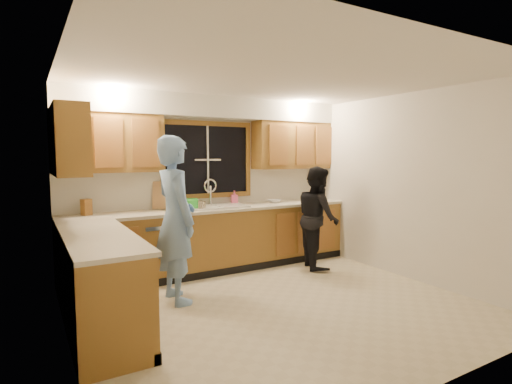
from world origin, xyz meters
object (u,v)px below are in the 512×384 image
Objects in this scene: soap_bottle at (234,197)px; bowl at (274,201)px; woman at (318,217)px; dish_crate at (187,204)px; dishwasher at (159,249)px; man at (176,219)px; stove at (110,303)px; sink at (216,211)px; knife_block at (86,207)px.

soap_bottle reaches higher than bowl.
woman is 5.07× the size of dish_crate.
dishwasher is 0.71m from dish_crate.
woman is (2.28, 0.27, -0.19)m from man.
soap_bottle reaches higher than stove.
sink is 2.89× the size of dish_crate.
man is 1.31m from knife_block.
bowl is (1.94, 0.94, -0.00)m from man.
woman reaches higher than sink.
soap_bottle is at bearing 9.36° from dishwasher.
stove is 0.48× the size of man.
stove is at bearing -146.45° from bowl.
dish_crate is (-0.43, 0.02, 0.12)m from sink.
dish_crate is 1.47m from bowl.
bowl is at bearing -31.47° from knife_block.
dish_crate is at bearing -30.39° from man.
bowl is (2.75, -0.09, -0.08)m from knife_block.
dishwasher is at bearing -39.85° from knife_block.
woman is at bearing -24.24° from sink.
knife_block reaches higher than bowl.
man is 1.03m from dish_crate.
sink reaches higher than soap_bottle.
man reaches higher than knife_block.
man is 1.25× the size of woman.
dish_crate is at bearing 4.73° from dishwasher.
sink is at bearing -2.63° from dish_crate.
dishwasher is at bearing 95.96° from woman.
man reaches higher than soap_bottle.
woman is (2.22, -0.60, 0.34)m from dishwasher.
stove is 3.03m from soap_bottle.
sink is 0.45m from dish_crate.
dishwasher is at bearing -6.66° from man.
stove is 2.36m from dish_crate.
knife_block is at bearing 97.33° from woman.
dishwasher is 3.87× the size of soap_bottle.
man is 6.36× the size of dish_crate.
woman reaches higher than bowl.
man is at bearing -135.59° from sink.
stove is 0.60× the size of woman.
dish_crate reaches higher than stove.
dishwasher is at bearing -170.64° from soap_bottle.
soap_bottle is (0.39, 0.19, 0.16)m from sink.
woman is 1.93m from dish_crate.
dish_crate is at bearing 53.45° from stove.
woman reaches higher than soap_bottle.
bowl is at bearing -66.81° from man.
stove is 4.25× the size of soap_bottle.
knife_block is (-0.87, 0.16, 0.61)m from dishwasher.
dishwasher is 1.03m from man.
dish_crate is (-1.80, 0.64, 0.24)m from woman.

